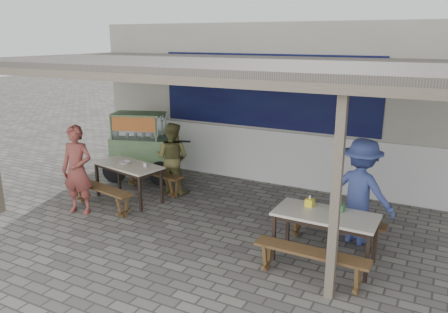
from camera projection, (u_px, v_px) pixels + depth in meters
ground at (205, 232)px, 7.39m from camera, size 60.00×60.00×0.00m
back_wall at (282, 104)px, 9.99m from camera, size 9.00×1.28×3.50m
warung_roof at (230, 66)px, 7.43m from camera, size 9.00×4.21×2.81m
table_left at (128, 168)px, 8.70m from camera, size 1.56×0.94×0.75m
bench_left_street at (102, 192)px, 8.30m from camera, size 1.58×0.58×0.45m
bench_left_wall at (153, 176)px, 9.28m from camera, size 1.58×0.58×0.45m
table_right at (325, 219)px, 6.27m from camera, size 1.46×0.73×0.75m
bench_right_street at (311, 258)px, 5.82m from camera, size 1.56×0.30×0.45m
bench_right_wall at (335, 224)px, 6.90m from camera, size 1.56×0.30×0.45m
vendor_cart at (141, 144)px, 9.93m from camera, size 1.83×1.17×1.55m
patron_street_side at (77, 170)px, 8.02m from camera, size 0.68×0.52×1.66m
patron_wall_side at (172, 158)px, 9.11m from camera, size 0.80×0.66×1.50m
patron_right_table at (361, 192)px, 6.84m from camera, size 1.22×0.89×1.70m
tissue_box at (310, 203)px, 6.51m from camera, size 0.12×0.12×0.12m
donation_box at (338, 208)px, 6.33m from camera, size 0.18×0.13×0.11m
condiment_jar at (145, 165)px, 8.50m from camera, size 0.07×0.07×0.08m
condiment_bowl at (125, 163)px, 8.70m from camera, size 0.24×0.24×0.05m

